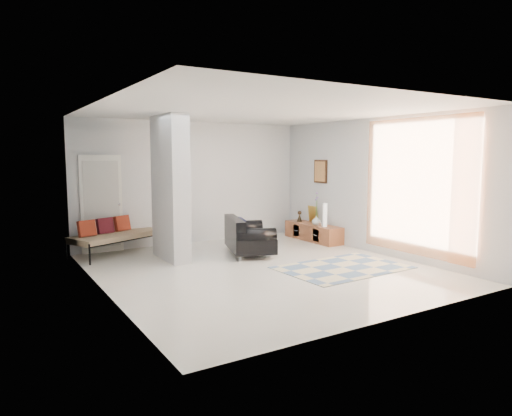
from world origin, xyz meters
TOP-DOWN VIEW (x-y plane):
  - floor at (0.00, 0.00)m, footprint 6.00×6.00m
  - ceiling at (0.00, 0.00)m, footprint 6.00×6.00m
  - wall_back at (0.00, 3.00)m, footprint 6.00×0.00m
  - wall_front at (0.00, -3.00)m, footprint 6.00×0.00m
  - wall_left at (-2.75, 0.00)m, footprint 0.00×6.00m
  - wall_right at (2.75, 0.00)m, footprint 0.00×6.00m
  - partition_column at (-1.10, 1.60)m, footprint 0.35×1.20m
  - hallway_door at (-2.10, 2.96)m, footprint 0.85×0.06m
  - curtain at (2.67, -1.15)m, footprint 0.00×2.55m
  - wall_art at (2.72, 1.70)m, footprint 0.04×0.45m
  - media_console at (2.52, 1.70)m, footprint 0.45×1.71m
  - loveseat at (0.40, 1.22)m, footprint 1.21×1.59m
  - daybed at (-1.93, 2.61)m, footprint 2.01×1.45m
  - area_rug at (1.29, -0.71)m, footprint 2.33×1.60m
  - cylinder_lamp at (2.50, 1.25)m, footprint 0.10×0.10m
  - bronze_figurine at (2.47, 2.18)m, footprint 0.14×0.14m
  - vase at (2.47, 1.52)m, footprint 0.22×0.22m

SIDE VIEW (x-z plane):
  - floor at x=0.00m, z-range 0.00..0.00m
  - area_rug at x=1.29m, z-range 0.00..0.01m
  - media_console at x=2.52m, z-range -0.20..0.61m
  - loveseat at x=0.40m, z-range -0.02..0.74m
  - daybed at x=-1.93m, z-range 0.03..0.80m
  - vase at x=2.47m, z-range 0.40..0.62m
  - bronze_figurine at x=2.47m, z-range 0.40..0.66m
  - cylinder_lamp at x=2.50m, z-range 0.40..0.93m
  - hallway_door at x=-2.10m, z-range 0.00..2.04m
  - partition_column at x=-1.10m, z-range 0.00..2.80m
  - wall_back at x=0.00m, z-range -1.60..4.40m
  - wall_front at x=0.00m, z-range -1.60..4.40m
  - wall_left at x=-2.75m, z-range -1.60..4.40m
  - wall_right at x=2.75m, z-range -1.60..4.40m
  - curtain at x=2.67m, z-range 0.17..2.72m
  - wall_art at x=2.72m, z-range 1.38..1.92m
  - ceiling at x=0.00m, z-range 2.80..2.80m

